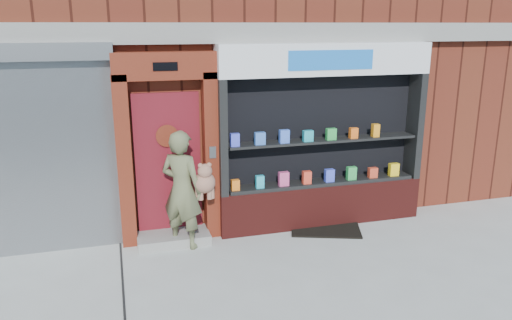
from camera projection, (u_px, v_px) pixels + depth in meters
name	position (u px, v px, depth m)	size (l,w,h in m)	color
ground	(249.00, 290.00, 6.37)	(80.00, 80.00, 0.00)	#9E9E99
shutter_bay	(3.00, 141.00, 6.90)	(3.10, 0.30, 3.04)	gray
red_door_bay	(168.00, 149.00, 7.51)	(1.52, 0.58, 2.90)	#5F1D10
pharmacy_bay	(322.00, 145.00, 8.16)	(3.50, 0.41, 3.00)	#531613
woman	(184.00, 189.00, 7.40)	(0.88, 0.75, 1.80)	#5D603F
doormat	(325.00, 228.00, 8.27)	(1.12, 0.78, 0.03)	black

